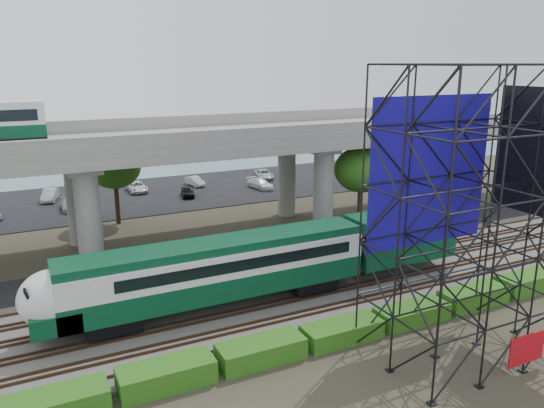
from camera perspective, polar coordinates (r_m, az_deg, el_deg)
ground at (r=33.78m, az=1.94°, el=-11.54°), size 140.00×140.00×0.00m
ballast_bed at (r=35.33m, az=0.39°, el=-10.10°), size 90.00×12.00×0.20m
service_road at (r=42.53m, az=-4.77°, el=-5.78°), size 90.00×5.00×0.08m
parking_lot at (r=64.07m, az=-12.53°, el=1.04°), size 90.00×18.00×0.08m
harbor_water at (r=85.18m, az=-16.14°, el=4.21°), size 140.00×40.00×0.03m
rail_tracks at (r=35.26m, az=0.39°, el=-9.84°), size 90.00×9.52×0.16m
commuter_train at (r=33.55m, az=-2.33°, el=-6.36°), size 29.30×3.06×4.30m
overpass at (r=45.08m, az=-9.16°, el=6.03°), size 80.00×12.00×12.40m
scaffold_tower at (r=28.58m, az=20.46°, el=-1.42°), size 9.36×6.36×15.00m
hedge_strip at (r=30.73m, az=7.53°, el=-13.36°), size 34.60×1.80×1.20m
trees at (r=44.87m, az=-13.16°, el=2.35°), size 40.94×16.94×7.69m
suv at (r=40.31m, az=-10.48°, el=-6.02°), size 5.73×3.89×1.46m
parked_cars at (r=63.83m, az=-11.99°, el=1.61°), size 34.82×9.46×1.29m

